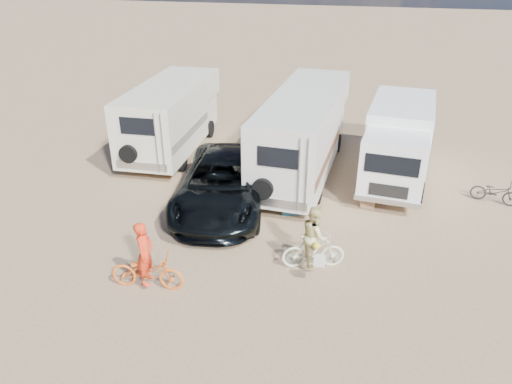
% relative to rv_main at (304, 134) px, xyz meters
% --- Properties ---
extents(ground, '(140.00, 140.00, 0.00)m').
position_rel_rv_main_xyz_m(ground, '(-0.49, -6.63, -1.54)').
color(ground, tan).
rests_on(ground, ground).
extents(rv_main, '(2.65, 8.26, 3.07)m').
position_rel_rv_main_xyz_m(rv_main, '(0.00, 0.00, 0.00)').
color(rv_main, white).
rests_on(rv_main, ground).
extents(rv_left, '(2.66, 6.61, 2.87)m').
position_rel_rv_main_xyz_m(rv_left, '(-5.74, 0.80, -0.10)').
color(rv_left, '#EFEECE').
rests_on(rv_left, ground).
extents(box_truck, '(2.75, 6.26, 2.75)m').
position_rel_rv_main_xyz_m(box_truck, '(3.47, 0.22, -0.16)').
color(box_truck, white).
rests_on(box_truck, ground).
extents(dark_suv, '(3.66, 6.39, 1.68)m').
position_rel_rv_main_xyz_m(dark_suv, '(-2.14, -3.43, -0.70)').
color(dark_suv, black).
rests_on(dark_suv, ground).
extents(bike_man, '(1.97, 0.86, 1.00)m').
position_rel_rv_main_xyz_m(bike_man, '(-2.68, -8.14, -1.04)').
color(bike_man, orange).
rests_on(bike_man, ground).
extents(bike_woman, '(1.79, 0.98, 1.03)m').
position_rel_rv_main_xyz_m(bike_woman, '(1.30, -6.24, -1.02)').
color(bike_woman, beige).
rests_on(bike_woman, ground).
extents(rider_man, '(0.48, 0.67, 1.72)m').
position_rel_rv_main_xyz_m(rider_man, '(-2.68, -8.14, -0.67)').
color(rider_man, red).
rests_on(rider_man, ground).
extents(rider_woman, '(0.85, 0.97, 1.68)m').
position_rel_rv_main_xyz_m(rider_woman, '(1.30, -6.24, -0.70)').
color(rider_woman, '#DED287').
rests_on(rider_woman, ground).
extents(bike_parked, '(1.63, 0.91, 0.81)m').
position_rel_rv_main_xyz_m(bike_parked, '(6.81, -1.00, -1.13)').
color(bike_parked, '#252825').
rests_on(bike_parked, ground).
extents(cooler, '(0.67, 0.57, 0.45)m').
position_rel_rv_main_xyz_m(cooler, '(0.15, -3.41, -1.31)').
color(cooler, '#276584').
rests_on(cooler, ground).
extents(crate, '(0.56, 0.56, 0.38)m').
position_rel_rv_main_xyz_m(crate, '(2.58, -2.27, -1.35)').
color(crate, '#926C50').
rests_on(crate, ground).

